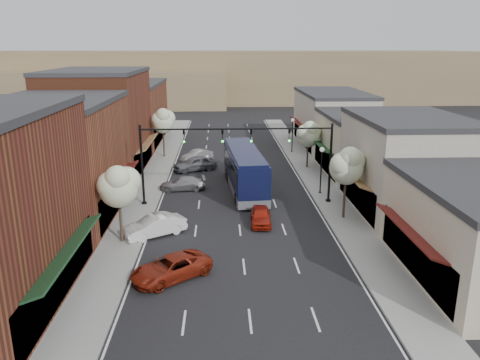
{
  "coord_description": "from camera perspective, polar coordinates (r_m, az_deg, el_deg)",
  "views": [
    {
      "loc": [
        -1.38,
        -30.46,
        13.23
      ],
      "look_at": [
        0.26,
        7.9,
        2.2
      ],
      "focal_mm": 35.0,
      "sensor_mm": 36.0,
      "label": 1
    }
  ],
  "objects": [
    {
      "name": "signal_mast_left",
      "position": [
        39.64,
        -8.54,
        3.31
      ],
      "size": [
        8.22,
        0.46,
        7.0
      ],
      "color": "black",
      "rests_on": "ground"
    },
    {
      "name": "parked_car_d",
      "position": [
        51.54,
        -5.51,
        2.01
      ],
      "size": [
        5.14,
        3.71,
        1.63
      ],
      "primitive_type": "imported",
      "rotation": [
        0.0,
        0.0,
        -1.15
      ],
      "color": "slate",
      "rests_on": "ground"
    },
    {
      "name": "lamp_post_far",
      "position": [
        60.06,
        6.42,
        6.13
      ],
      "size": [
        0.44,
        0.44,
        4.44
      ],
      "color": "black",
      "rests_on": "ground"
    },
    {
      "name": "hill_far",
      "position": [
        120.69,
        -1.83,
        12.59
      ],
      "size": [
        120.0,
        30.0,
        12.0
      ],
      "primitive_type": "cube",
      "color": "#7A6647",
      "rests_on": "ground"
    },
    {
      "name": "curb_left",
      "position": [
        51.01,
        -8.69,
        0.89
      ],
      "size": [
        0.25,
        73.0,
        0.17
      ],
      "primitive_type": "cube",
      "color": "gray",
      "rests_on": "ground"
    },
    {
      "name": "parked_car_e",
      "position": [
        55.95,
        -5.28,
        2.99
      ],
      "size": [
        3.95,
        3.85,
        1.35
      ],
      "primitive_type": "imported",
      "rotation": [
        0.0,
        0.0,
        -0.81
      ],
      "color": "#A8A8AD",
      "rests_on": "ground"
    },
    {
      "name": "sidewalk_right",
      "position": [
        51.64,
        8.56,
        1.09
      ],
      "size": [
        2.8,
        73.0,
        0.15
      ],
      "primitive_type": "cube",
      "color": "gray",
      "rests_on": "ground"
    },
    {
      "name": "curb_right",
      "position": [
        51.39,
        7.02,
        1.07
      ],
      "size": [
        0.25,
        73.0,
        0.17
      ],
      "primitive_type": "cube",
      "color": "gray",
      "rests_on": "ground"
    },
    {
      "name": "hill_near",
      "position": [
        111.39,
        -14.95,
        10.75
      ],
      "size": [
        50.0,
        20.0,
        8.0
      ],
      "primitive_type": "cube",
      "color": "#7A6647",
      "rests_on": "ground"
    },
    {
      "name": "lamp_post_near",
      "position": [
        43.21,
        9.9,
        2.1
      ],
      "size": [
        0.44,
        0.44,
        4.44
      ],
      "color": "black",
      "rests_on": "ground"
    },
    {
      "name": "signal_mast_right",
      "position": [
        40.03,
        7.7,
        3.46
      ],
      "size": [
        8.22,
        0.46,
        7.0
      ],
      "color": "black",
      "rests_on": "ground"
    },
    {
      "name": "bldg_right_midnear",
      "position": [
        40.55,
        19.5,
        1.8
      ],
      "size": [
        9.14,
        12.1,
        7.9
      ],
      "color": "#BFB4A3",
      "rests_on": "ground"
    },
    {
      "name": "bldg_left_midnear",
      "position": [
        39.6,
        -21.34,
        2.41
      ],
      "size": [
        10.14,
        14.1,
        9.4
      ],
      "color": "brown",
      "rests_on": "ground"
    },
    {
      "name": "ground",
      "position": [
        33.24,
        0.14,
        -7.43
      ],
      "size": [
        160.0,
        160.0,
        0.0
      ],
      "primitive_type": "plane",
      "color": "black",
      "rests_on": "ground"
    },
    {
      "name": "parked_car_b",
      "position": [
        34.39,
        -10.38,
        -5.53
      ],
      "size": [
        4.7,
        3.77,
        1.5
      ],
      "primitive_type": "imported",
      "rotation": [
        0.0,
        0.0,
        -1.01
      ],
      "color": "white",
      "rests_on": "ground"
    },
    {
      "name": "tree_right_far",
      "position": [
        52.16,
        8.38,
        5.66
      ],
      "size": [
        2.85,
        2.65,
        5.43
      ],
      "color": "#47382B",
      "rests_on": "ground"
    },
    {
      "name": "tree_left_near",
      "position": [
        32.45,
        -14.57,
        -0.62
      ],
      "size": [
        2.85,
        2.65,
        5.69
      ],
      "color": "#47382B",
      "rests_on": "ground"
    },
    {
      "name": "bldg_right_far",
      "position": [
        64.97,
        11.1,
        7.26
      ],
      "size": [
        9.14,
        16.1,
        7.4
      ],
      "color": "#BFB4A3",
      "rests_on": "ground"
    },
    {
      "name": "bldg_left_far",
      "position": [
        68.3,
        -13.4,
        7.97
      ],
      "size": [
        10.14,
        18.1,
        8.4
      ],
      "color": "brown",
      "rests_on": "ground"
    },
    {
      "name": "coach_bus",
      "position": [
        44.22,
        0.55,
        1.33
      ],
      "size": [
        3.76,
        12.87,
        3.88
      ],
      "rotation": [
        0.0,
        0.0,
        0.08
      ],
      "color": "#0D1134",
      "rests_on": "ground"
    },
    {
      "name": "bldg_right_midfar",
      "position": [
        51.74,
        14.59,
        4.29
      ],
      "size": [
        9.14,
        12.1,
        6.4
      ],
      "color": "beige",
      "rests_on": "ground"
    },
    {
      "name": "tree_right_near",
      "position": [
        36.82,
        12.95,
        1.82
      ],
      "size": [
        2.85,
        2.65,
        5.95
      ],
      "color": "#47382B",
      "rests_on": "ground"
    },
    {
      "name": "parked_car_a",
      "position": [
        28.24,
        -8.42,
        -10.55
      ],
      "size": [
        5.26,
        4.75,
        1.36
      ],
      "primitive_type": "imported",
      "rotation": [
        0.0,
        0.0,
        -0.92
      ],
      "color": "maroon",
      "rests_on": "ground"
    },
    {
      "name": "bldg_left_midfar",
      "position": [
        52.66,
        -16.67,
        6.81
      ],
      "size": [
        10.14,
        14.1,
        10.9
      ],
      "color": "brown",
      "rests_on": "ground"
    },
    {
      "name": "tree_left_far",
      "position": [
        57.47,
        -9.36,
        7.19
      ],
      "size": [
        2.85,
        2.65,
        6.13
      ],
      "color": "#47382B",
      "rests_on": "ground"
    },
    {
      "name": "sidewalk_left",
      "position": [
        51.18,
        -10.25,
        0.87
      ],
      "size": [
        2.8,
        73.0,
        0.15
      ],
      "primitive_type": "cube",
      "color": "gray",
      "rests_on": "ground"
    },
    {
      "name": "parked_car_c",
      "position": [
        44.77,
        -7.02,
        -0.45
      ],
      "size": [
        4.47,
        2.17,
        1.25
      ],
      "primitive_type": "imported",
      "rotation": [
        0.0,
        0.0,
        -1.47
      ],
      "color": "gray",
      "rests_on": "ground"
    },
    {
      "name": "red_hatchback",
      "position": [
        36.09,
        2.54,
        -4.4
      ],
      "size": [
        1.74,
        3.88,
        1.3
      ],
      "primitive_type": "imported",
      "rotation": [
        0.0,
        0.0,
        -0.05
      ],
      "color": "#9C1A0B",
      "rests_on": "ground"
    }
  ]
}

